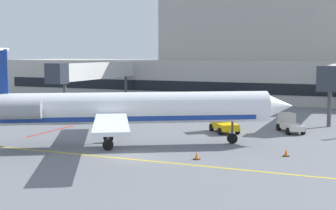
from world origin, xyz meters
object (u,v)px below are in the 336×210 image
(regional_jet, at_px, (117,108))
(pushback_tractor, at_px, (35,110))
(baggage_tug, at_px, (289,123))
(fuel_tank, at_px, (176,102))
(belt_loader, at_px, (223,122))

(regional_jet, height_order, pushback_tractor, regional_jet)
(baggage_tug, height_order, fuel_tank, fuel_tank)
(pushback_tractor, distance_m, belt_loader, 24.88)
(baggage_tug, distance_m, pushback_tractor, 31.00)
(baggage_tug, xyz_separation_m, fuel_tank, (-16.49, 10.53, 0.55))
(fuel_tank, bearing_deg, belt_loader, -51.76)
(baggage_tug, distance_m, belt_loader, 6.70)
(belt_loader, height_order, fuel_tank, fuel_tank)
(pushback_tractor, bearing_deg, regional_jet, -34.32)
(belt_loader, bearing_deg, regional_jet, -120.26)
(baggage_tug, bearing_deg, fuel_tank, 147.43)
(regional_jet, distance_m, baggage_tug, 18.32)
(regional_jet, xyz_separation_m, baggage_tug, (12.44, 13.23, -2.39))
(belt_loader, bearing_deg, fuel_tank, 128.24)
(regional_jet, relative_size, pushback_tractor, 9.03)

